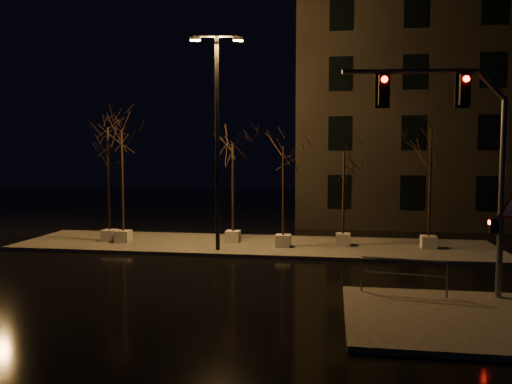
# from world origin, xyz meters

# --- Properties ---
(ground) EXTENTS (90.00, 90.00, 0.00)m
(ground) POSITION_xyz_m (0.00, 0.00, 0.00)
(ground) COLOR black
(ground) RESTS_ON ground
(median) EXTENTS (22.00, 5.00, 0.15)m
(median) POSITION_xyz_m (0.00, 6.00, 0.07)
(median) COLOR #3F3D38
(median) RESTS_ON ground
(sidewalk_corner) EXTENTS (7.00, 5.00, 0.15)m
(sidewalk_corner) POSITION_xyz_m (7.50, -3.50, 0.07)
(sidewalk_corner) COLOR #3F3D38
(sidewalk_corner) RESTS_ON ground
(building) EXTENTS (25.00, 12.00, 15.00)m
(building) POSITION_xyz_m (14.00, 18.00, 7.50)
(building) COLOR black
(building) RESTS_ON ground
(tree_0) EXTENTS (1.80, 1.80, 5.57)m
(tree_0) POSITION_xyz_m (-6.90, 5.67, 4.38)
(tree_0) COLOR #B7B3AB
(tree_0) RESTS_ON median
(tree_1) EXTENTS (1.80, 1.80, 5.43)m
(tree_1) POSITION_xyz_m (-6.13, 5.50, 4.27)
(tree_1) COLOR #B7B3AB
(tree_1) RESTS_ON median
(tree_2) EXTENTS (1.80, 1.80, 4.81)m
(tree_2) POSITION_xyz_m (-1.00, 6.27, 3.80)
(tree_2) COLOR #B7B3AB
(tree_2) RESTS_ON median
(tree_3) EXTENTS (1.80, 1.80, 4.62)m
(tree_3) POSITION_xyz_m (1.47, 5.46, 3.66)
(tree_3) COLOR #B7B3AB
(tree_3) RESTS_ON median
(tree_4) EXTENTS (1.80, 1.80, 4.34)m
(tree_4) POSITION_xyz_m (4.13, 6.24, 3.44)
(tree_4) COLOR #B7B3AB
(tree_4) RESTS_ON median
(tree_5) EXTENTS (1.80, 1.80, 5.34)m
(tree_5) POSITION_xyz_m (7.86, 6.12, 4.20)
(tree_5) COLOR #B7B3AB
(tree_5) RESTS_ON median
(traffic_signal_mast) EXTENTS (5.34, 0.67, 6.54)m
(traffic_signal_mast) POSITION_xyz_m (7.37, -1.62, 4.45)
(traffic_signal_mast) COLOR slate
(traffic_signal_mast) RESTS_ON sidewalk_corner
(streetlight_main) EXTENTS (2.29, 0.64, 9.17)m
(streetlight_main) POSITION_xyz_m (-1.28, 4.35, 5.44)
(streetlight_main) COLOR black
(streetlight_main) RESTS_ON median
(guard_rail_a) EXTENTS (2.45, 0.43, 1.07)m
(guard_rail_a) POSITION_xyz_m (5.74, -1.65, 0.85)
(guard_rail_a) COLOR slate
(guard_rail_a) RESTS_ON sidewalk_corner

